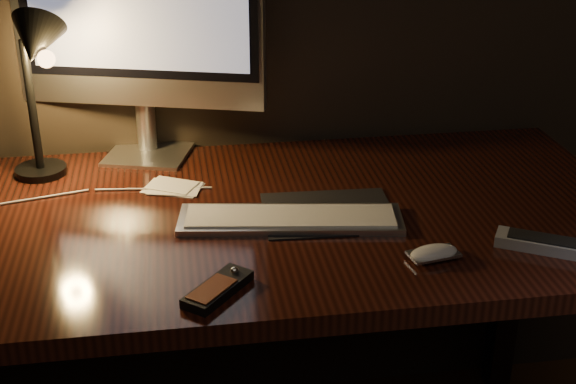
{
  "coord_description": "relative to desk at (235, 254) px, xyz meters",
  "views": [
    {
      "loc": [
        -0.12,
        0.45,
        1.45
      ],
      "look_at": [
        0.08,
        1.73,
        0.85
      ],
      "focal_mm": 50.0,
      "sensor_mm": 36.0,
      "label": 1
    }
  ],
  "objects": [
    {
      "name": "cable",
      "position": [
        -0.29,
        0.05,
        0.13
      ],
      "size": [
        0.5,
        0.02,
        0.0
      ],
      "primitive_type": "cylinder",
      "rotation": [
        0.0,
        1.57,
        0.03
      ],
      "color": "white",
      "rests_on": "desk"
    },
    {
      "name": "tv_remote",
      "position": [
        0.55,
        -0.3,
        0.14
      ],
      "size": [
        0.2,
        0.15,
        0.03
      ],
      "rotation": [
        0.0,
        0.0,
        -0.53
      ],
      "color": "gray",
      "rests_on": "desk"
    },
    {
      "name": "media_remote",
      "position": [
        -0.06,
        -0.36,
        0.14
      ],
      "size": [
        0.13,
        0.14,
        0.03
      ],
      "rotation": [
        0.0,
        0.0,
        0.87
      ],
      "color": "black",
      "rests_on": "desk"
    },
    {
      "name": "desk_lamp",
      "position": [
        -0.38,
        0.16,
        0.38
      ],
      "size": [
        0.17,
        0.19,
        0.37
      ],
      "rotation": [
        0.0,
        0.0,
        0.24
      ],
      "color": "black",
      "rests_on": "desk"
    },
    {
      "name": "keyboard",
      "position": [
        0.1,
        -0.12,
        0.14
      ],
      "size": [
        0.44,
        0.18,
        0.02
      ],
      "primitive_type": "cube",
      "rotation": [
        0.0,
        0.0,
        -0.15
      ],
      "color": "silver",
      "rests_on": "desk"
    },
    {
      "name": "mouse",
      "position": [
        0.33,
        -0.3,
        0.14
      ],
      "size": [
        0.1,
        0.06,
        0.02
      ],
      "primitive_type": "ellipsoid",
      "rotation": [
        0.0,
        0.0,
        0.19
      ],
      "color": "white",
      "rests_on": "desk"
    },
    {
      "name": "mousepad",
      "position": [
        0.18,
        -0.09,
        0.13
      ],
      "size": [
        0.26,
        0.22,
        0.0
      ],
      "primitive_type": "cube",
      "rotation": [
        0.0,
        0.0,
        -0.05
      ],
      "color": "black",
      "rests_on": "desk"
    },
    {
      "name": "monitor",
      "position": [
        -0.17,
        0.26,
        0.47
      ],
      "size": [
        0.54,
        0.21,
        0.58
      ],
      "rotation": [
        0.0,
        0.0,
        -0.29
      ],
      "color": "silver",
      "rests_on": "desk"
    },
    {
      "name": "papers",
      "position": [
        -0.12,
        0.07,
        0.13
      ],
      "size": [
        0.14,
        0.12,
        0.01
      ],
      "primitive_type": "cube",
      "rotation": [
        0.0,
        0.0,
        -0.4
      ],
      "color": "white",
      "rests_on": "desk"
    },
    {
      "name": "desk",
      "position": [
        0.0,
        0.0,
        0.0
      ],
      "size": [
        1.6,
        0.75,
        0.75
      ],
      "color": "black",
      "rests_on": "ground"
    }
  ]
}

